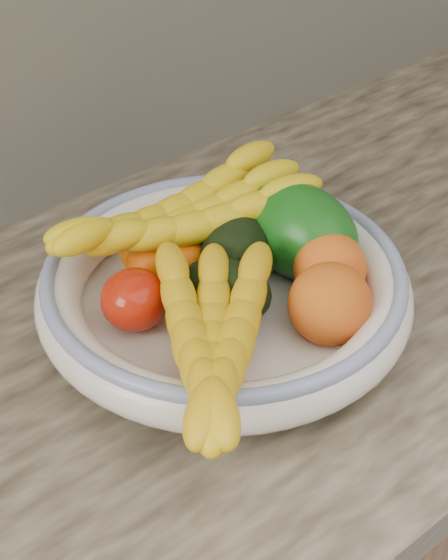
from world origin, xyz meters
TOP-DOWN VIEW (x-y plane):
  - kitchen_counter at (0.00, 1.69)m, footprint 2.44×0.66m
  - fruit_bowl at (0.00, 1.66)m, footprint 0.39×0.39m
  - clementine_back_left at (-0.03, 1.76)m, footprint 0.07×0.07m
  - clementine_back_right at (0.05, 1.78)m, footprint 0.06×0.06m
  - clementine_back_mid at (-0.00, 1.72)m, footprint 0.06×0.06m
  - clementine_extra at (-0.03, 1.74)m, footprint 0.05×0.05m
  - tomato_left at (-0.09, 1.69)m, footprint 0.08×0.08m
  - tomato_near_left at (-0.06, 1.59)m, footprint 0.08×0.08m
  - avocado_center at (-0.01, 1.64)m, footprint 0.10×0.12m
  - avocado_right at (0.04, 1.69)m, footprint 0.14×0.13m
  - green_mango at (0.10, 1.66)m, footprint 0.13×0.16m
  - peach_front at (0.05, 1.56)m, footprint 0.11×0.11m
  - peach_right at (0.09, 1.60)m, footprint 0.09×0.09m
  - banana_bunch_back at (0.01, 1.74)m, footprint 0.33×0.16m
  - banana_bunch_front at (-0.09, 1.56)m, footprint 0.29×0.32m

SIDE VIEW (x-z plane):
  - kitchen_counter at x=0.00m, z-range -0.24..1.16m
  - fruit_bowl at x=0.00m, z-range 0.91..0.99m
  - clementine_back_left at x=-0.03m, z-range 0.93..0.98m
  - clementine_back_right at x=0.05m, z-range 0.93..0.98m
  - clementine_back_mid at x=0.00m, z-range 0.93..0.98m
  - clementine_extra at x=-0.03m, z-range 0.93..0.98m
  - tomato_left at x=-0.09m, z-range 0.93..0.99m
  - tomato_near_left at x=-0.06m, z-range 0.93..0.99m
  - avocado_center at x=-0.01m, z-range 0.93..1.00m
  - avocado_right at x=0.04m, z-range 0.93..1.00m
  - peach_front at x=0.05m, z-range 0.92..1.01m
  - peach_right at x=0.09m, z-range 0.93..1.01m
  - green_mango at x=0.10m, z-range 0.91..1.04m
  - banana_bunch_front at x=-0.09m, z-range 0.94..1.02m
  - banana_bunch_back at x=0.01m, z-range 0.94..1.03m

